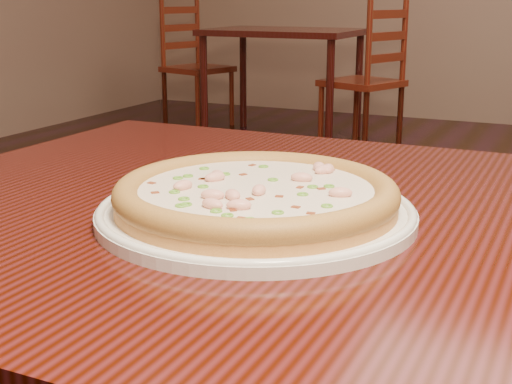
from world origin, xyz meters
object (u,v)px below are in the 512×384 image
at_px(hero_table, 376,308).
at_px(chair_a, 193,67).
at_px(plate, 256,211).
at_px(pizza, 256,195).
at_px(chair_b, 369,82).
at_px(bg_table_left, 283,43).

height_order(hero_table, chair_a, chair_a).
distance_m(plate, pizza, 0.02).
xyz_separation_m(hero_table, chair_a, (-2.58, 4.04, -0.21)).
xyz_separation_m(pizza, chair_a, (-2.46, 4.09, -0.34)).
relative_size(chair_a, chair_b, 1.00).
relative_size(hero_table, chair_b, 1.26).
height_order(pizza, bg_table_left, pizza).
bearing_deg(pizza, hero_table, 22.63).
distance_m(plate, chair_a, 4.78).
bearing_deg(hero_table, bg_table_left, 114.52).
relative_size(bg_table_left, chair_b, 1.05).
relative_size(pizza, chair_b, 0.31).
distance_m(pizza, chair_b, 3.88).
bearing_deg(plate, chair_a, 121.03).
bearing_deg(chair_b, bg_table_left, 168.45).
bearing_deg(plate, chair_b, 104.60).
bearing_deg(pizza, chair_a, 121.03).
height_order(bg_table_left, chair_a, chair_a).
bearing_deg(chair_b, chair_a, 166.79).
bearing_deg(plate, bg_table_left, 112.74).
bearing_deg(chair_a, chair_b, -13.21).
bearing_deg(chair_a, plate, -58.97).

